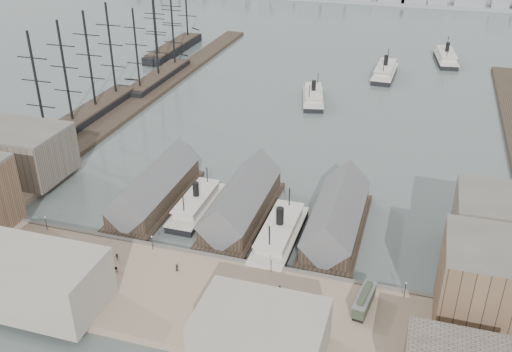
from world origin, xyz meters
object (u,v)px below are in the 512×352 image
(ferry_docked_west, at_px, (197,204))
(horse_cart_left, at_px, (46,252))
(tram, at_px, (364,301))
(horse_cart_right, at_px, (237,297))
(horse_cart_center, at_px, (111,268))

(ferry_docked_west, height_order, horse_cart_left, ferry_docked_west)
(tram, bearing_deg, horse_cart_right, -160.69)
(ferry_docked_west, bearing_deg, horse_cart_left, -128.05)
(horse_cart_right, bearing_deg, horse_cart_center, 87.97)
(ferry_docked_west, relative_size, horse_cart_center, 5.23)
(tram, relative_size, horse_cart_center, 2.11)
(tram, distance_m, horse_cart_center, 57.47)
(horse_cart_left, relative_size, horse_cart_right, 1.02)
(horse_cart_left, distance_m, horse_cart_center, 18.36)
(horse_cart_center, height_order, horse_cart_right, horse_cart_center)
(tram, xyz_separation_m, horse_cart_center, (-57.29, -4.37, -1.04))
(tram, xyz_separation_m, horse_cart_left, (-75.61, -3.11, -1.10))
(tram, relative_size, horse_cart_left, 2.27)
(horse_cart_center, bearing_deg, horse_cart_right, -83.85)
(horse_cart_right, bearing_deg, ferry_docked_west, 34.01)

